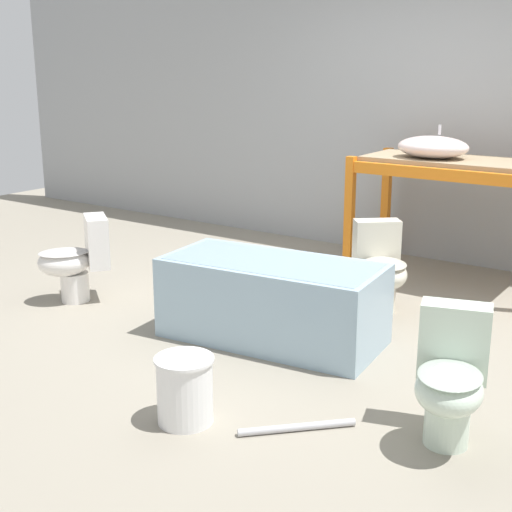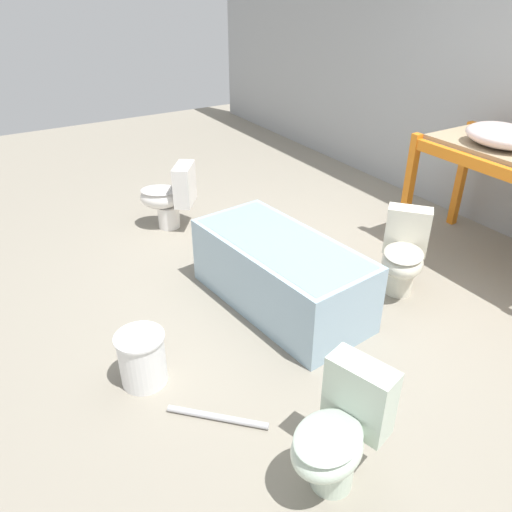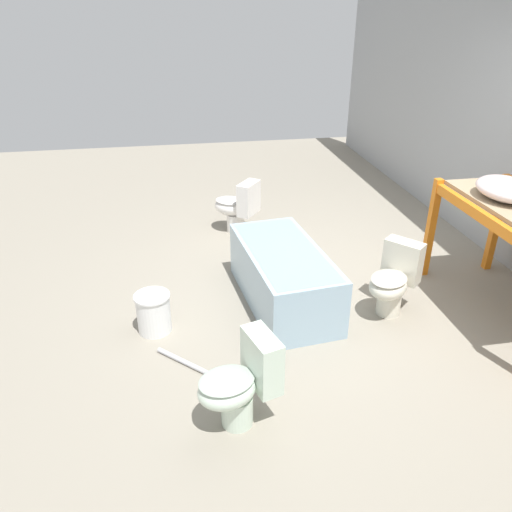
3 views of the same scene
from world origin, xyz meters
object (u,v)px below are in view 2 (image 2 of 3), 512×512
object	(u,v)px
toilet_near	(170,196)
bucket_white	(142,358)
toilet_far	(339,433)
toilet_extra	(404,254)
bathtub_main	(281,269)
sink_basin	(501,135)

from	to	relation	value
toilet_near	bucket_white	distance (m)	2.16
toilet_far	toilet_extra	distance (m)	1.87
bathtub_main	sink_basin	bearing A→B (deg)	74.02
bathtub_main	toilet_far	distance (m)	1.55
sink_basin	bathtub_main	xyz separation A→B (m)	(-0.32, -1.84, -0.81)
bathtub_main	bucket_white	size ratio (longest dim) A/B	4.24
sink_basin	toilet_far	bearing A→B (deg)	-65.87
bathtub_main	toilet_extra	size ratio (longest dim) A/B	2.29
bathtub_main	toilet_far	size ratio (longest dim) A/B	2.29
sink_basin	toilet_far	xyz separation A→B (m)	(1.10, -2.45, -0.78)
bathtub_main	toilet_far	xyz separation A→B (m)	(1.42, -0.62, 0.02)
sink_basin	bucket_white	distance (m)	3.17
bathtub_main	bucket_white	bearing A→B (deg)	-83.84
bathtub_main	toilet_extra	xyz separation A→B (m)	(0.34, 0.91, 0.02)
sink_basin	toilet_extra	world-z (taller)	sink_basin
bathtub_main	toilet_extra	bearing A→B (deg)	63.34
toilet_near	toilet_far	bearing A→B (deg)	29.17
toilet_near	toilet_extra	world-z (taller)	same
toilet_far	bucket_white	world-z (taller)	toilet_far
toilet_extra	toilet_near	bearing A→B (deg)	168.39
toilet_far	toilet_extra	bearing A→B (deg)	108.47
toilet_near	bucket_white	xyz separation A→B (m)	(1.91, -1.00, -0.15)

